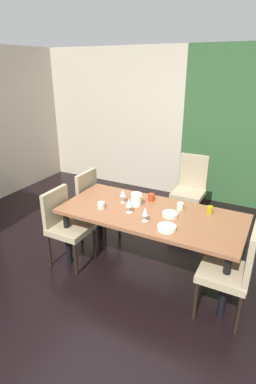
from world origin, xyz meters
name	(u,v)px	position (x,y,z in m)	size (l,w,h in m)	color
ground_plane	(95,266)	(0.00, 0.00, -0.01)	(5.40, 5.30, 0.02)	black
back_panel_interior	(112,119)	(-1.26, 2.60, 1.27)	(2.88, 0.10, 2.54)	beige
dining_table	(151,219)	(0.60, 0.25, 0.66)	(2.00, 0.90, 0.74)	#935B3A
chair_head_far	(190,186)	(0.64, 1.66, 0.56)	(0.44, 0.45, 1.01)	tan
chair_left_near	(65,222)	(-0.34, -0.06, 0.52)	(0.45, 0.44, 0.91)	tan
chair_left_far	(95,202)	(-0.35, 0.57, 0.53)	(0.45, 0.44, 0.93)	tan
chair_right_near	(234,268)	(1.56, -0.06, 0.54)	(0.44, 0.44, 0.97)	tan
wine_glass_corner	(123,193)	(0.21, 0.33, 0.86)	(0.07, 0.07, 0.17)	silver
wine_glass_north	(129,203)	(0.39, 0.13, 0.85)	(0.08, 0.08, 0.17)	silver
wine_glass_rear	(145,212)	(0.63, 0.04, 0.84)	(0.06, 0.06, 0.16)	silver
serving_bowl_left	(170,214)	(0.82, 0.26, 0.76)	(0.17, 0.17, 0.04)	beige
serving_bowl_near_window	(167,228)	(0.89, -0.02, 0.76)	(0.19, 0.19, 0.04)	white
cup_front	(210,210)	(1.17, 0.53, 0.78)	(0.07, 0.07, 0.08)	#A88F13
cup_east	(101,205)	(0.07, 0.09, 0.77)	(0.08, 0.08, 0.07)	silver
cup_south	(151,197)	(0.48, 0.54, 0.78)	(0.08, 0.08, 0.08)	#BA3719
cup_west	(180,206)	(0.86, 0.47, 0.78)	(0.07, 0.07, 0.08)	silver
pitcher_center	(136,199)	(0.38, 0.34, 0.81)	(0.13, 0.12, 0.15)	white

